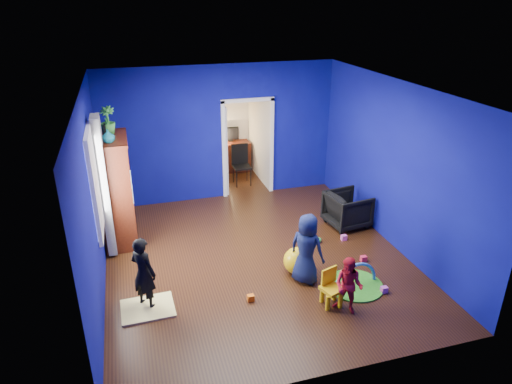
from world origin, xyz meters
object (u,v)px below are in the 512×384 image
object	(u,v)px
armchair	(347,209)
crt_tv	(118,188)
hopper_ball	(297,261)
child_black	(144,273)
child_navy	(307,249)
study_desk	(232,157)
folding_chair	(242,166)
tv_armoire	(116,190)
kid_chair	(332,290)
vase	(108,136)
play_mat	(355,285)
toddler_red	(349,286)

from	to	relation	value
armchair	crt_tv	xyz separation A→B (m)	(-4.21, 0.67, 0.68)
crt_tv	hopper_ball	distance (m)	3.41
child_black	crt_tv	size ratio (longest dim) A/B	1.60
armchair	child_navy	size ratio (longest dim) A/B	0.65
study_desk	folding_chair	distance (m)	0.96
child_navy	crt_tv	xyz separation A→B (m)	(-2.73, 2.20, 0.44)
tv_armoire	folding_chair	bearing A→B (deg)	34.70
child_black	kid_chair	distance (m)	2.71
vase	crt_tv	xyz separation A→B (m)	(0.04, 0.30, -1.05)
crt_tv	folding_chair	xyz separation A→B (m)	(2.77, 1.94, -0.56)
hopper_ball	play_mat	world-z (taller)	hopper_ball
armchair	toddler_red	distance (m)	2.70
child_navy	vase	size ratio (longest dim) A/B	5.32
crt_tv	play_mat	distance (m)	4.39
armchair	hopper_ball	bearing A→B (deg)	122.23
armchair	child_navy	xyz separation A→B (m)	(-1.48, -1.54, 0.23)
toddler_red	folding_chair	xyz separation A→B (m)	(-0.24, 5.02, 0.03)
play_mat	armchair	bearing A→B (deg)	67.21
kid_chair	folding_chair	world-z (taller)	folding_chair
vase	study_desk	xyz separation A→B (m)	(2.81, 3.20, -1.69)
child_navy	tv_armoire	distance (m)	3.56
vase	child_navy	bearing A→B (deg)	-34.50
child_navy	child_black	bearing A→B (deg)	46.93
child_navy	play_mat	bearing A→B (deg)	-159.07
toddler_red	study_desk	size ratio (longest dim) A/B	0.98
play_mat	folding_chair	world-z (taller)	folding_chair
tv_armoire	kid_chair	world-z (taller)	tv_armoire
child_black	child_navy	distance (m)	2.46
hopper_ball	study_desk	size ratio (longest dim) A/B	0.50
armchair	play_mat	world-z (taller)	armchair
vase	tv_armoire	xyz separation A→B (m)	(0.00, 0.30, -1.09)
study_desk	play_mat	bearing A→B (deg)	-83.23
vase	play_mat	world-z (taller)	vase
child_navy	hopper_ball	bearing A→B (deg)	-30.33
armchair	crt_tv	size ratio (longest dim) A/B	1.08
vase	hopper_ball	size ratio (longest dim) A/B	0.49
crt_tv	folding_chair	world-z (taller)	crt_tv
hopper_ball	folding_chair	xyz separation A→B (m)	(0.09, 3.90, 0.24)
tv_armoire	play_mat	distance (m)	4.41
child_black	hopper_ball	distance (m)	2.44
child_navy	toddler_red	bearing A→B (deg)	156.30
armchair	tv_armoire	bearing A→B (deg)	73.34
tv_armoire	folding_chair	size ratio (longest dim) A/B	2.13
toddler_red	play_mat	xyz separation A→B (m)	(0.40, 0.52, -0.42)
toddler_red	folding_chair	distance (m)	5.03
child_navy	crt_tv	bearing A→B (deg)	9.44
crt_tv	child_black	bearing A→B (deg)	-82.86
child_navy	hopper_ball	world-z (taller)	child_navy
toddler_red	folding_chair	size ratio (longest dim) A/B	0.94
toddler_red	tv_armoire	xyz separation A→B (m)	(-3.05, 3.08, 0.55)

